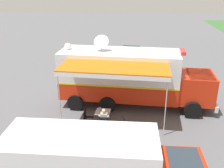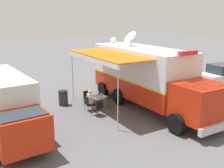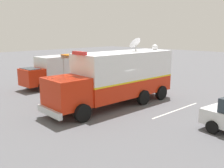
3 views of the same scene
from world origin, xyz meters
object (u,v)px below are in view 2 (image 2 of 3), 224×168
(support_truck, at_px, (3,104))
(seated_responder, at_px, (91,100))
(command_truck, at_px, (148,75))
(car_behind_truck, at_px, (224,75))
(folding_chair_at_table, at_px, (88,102))
(folding_chair_beside_table, at_px, (88,97))
(water_bottle, at_px, (99,93))
(folding_chair_spare_by_truck, at_px, (98,107))
(folding_table, at_px, (99,97))
(trash_bin, at_px, (63,98))

(support_truck, bearing_deg, seated_responder, -176.34)
(command_truck, distance_m, car_behind_truck, 8.25)
(command_truck, relative_size, seated_responder, 7.69)
(folding_chair_at_table, height_order, car_behind_truck, car_behind_truck)
(folding_chair_at_table, distance_m, seated_responder, 0.23)
(folding_chair_at_table, xyz_separation_m, folding_chair_beside_table, (-0.51, -0.99, 0.00))
(water_bottle, bearing_deg, folding_chair_spare_by_truck, 56.76)
(folding_table, bearing_deg, folding_chair_at_table, 9.70)
(water_bottle, height_order, support_truck, support_truck)
(folding_chair_at_table, height_order, seated_responder, seated_responder)
(command_truck, distance_m, water_bottle, 3.10)
(folding_chair_beside_table, relative_size, car_behind_truck, 0.20)
(folding_table, bearing_deg, seated_responder, 13.58)
(folding_chair_beside_table, distance_m, support_truck, 5.39)
(command_truck, height_order, water_bottle, command_truck)
(folding_table, relative_size, folding_chair_at_table, 0.97)
(folding_chair_beside_table, distance_m, trash_bin, 1.51)
(trash_bin, bearing_deg, folding_table, 133.86)
(command_truck, bearing_deg, folding_chair_at_table, -22.20)
(command_truck, xyz_separation_m, water_bottle, (2.39, -1.63, -1.11))
(folding_chair_at_table, height_order, folding_chair_beside_table, same)
(water_bottle, bearing_deg, folding_chair_beside_table, -61.65)
(folding_table, relative_size, car_behind_truck, 0.19)
(folding_chair_spare_by_truck, xyz_separation_m, car_behind_truck, (-11.39, 0.12, 0.37))
(folding_table, relative_size, water_bottle, 3.77)
(folding_chair_beside_table, distance_m, car_behind_truck, 11.14)
(seated_responder, bearing_deg, trash_bin, -61.64)
(trash_bin, xyz_separation_m, car_behind_truck, (-12.23, 2.86, 0.42))
(command_truck, bearing_deg, trash_bin, -37.52)
(folding_chair_spare_by_truck, bearing_deg, folding_table, -123.80)
(folding_table, height_order, support_truck, support_truck)
(folding_table, bearing_deg, water_bottle, -119.19)
(folding_table, distance_m, car_behind_truck, 10.73)
(seated_responder, xyz_separation_m, car_behind_truck, (-11.26, 1.07, 0.23))
(water_bottle, distance_m, seated_responder, 0.78)
(folding_table, height_order, water_bottle, water_bottle)
(folding_chair_at_table, relative_size, car_behind_truck, 0.20)
(seated_responder, bearing_deg, water_bottle, -156.41)
(trash_bin, height_order, support_truck, support_truck)
(folding_chair_beside_table, height_order, trash_bin, trash_bin)
(command_truck, distance_m, support_truck, 8.01)
(seated_responder, bearing_deg, folding_chair_beside_table, -108.10)
(water_bottle, height_order, trash_bin, water_bottle)
(folding_chair_spare_by_truck, height_order, seated_responder, seated_responder)
(command_truck, xyz_separation_m, support_truck, (7.92, -1.02, -0.56))
(folding_chair_spare_by_truck, height_order, car_behind_truck, car_behind_truck)
(support_truck, bearing_deg, folding_chair_spare_by_truck, 172.26)
(folding_chair_at_table, xyz_separation_m, folding_chair_spare_by_truck, (-0.07, 0.96, 0.00))
(folding_chair_at_table, height_order, trash_bin, trash_bin)
(folding_chair_at_table, distance_m, trash_bin, 1.94)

